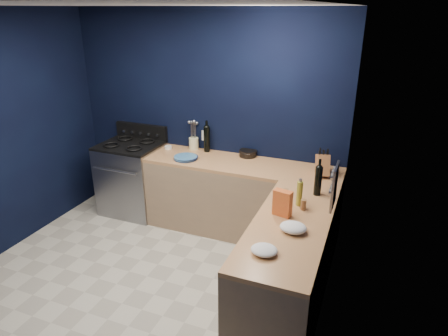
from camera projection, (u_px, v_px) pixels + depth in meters
The scene contains 27 objects.
floor at pixel (135, 290), 3.90m from camera, with size 3.50×3.50×0.02m, color #B7B2A0.
ceiling at pixel (105, 3), 2.91m from camera, with size 3.50×3.50×0.02m, color silver.
wall_back at pixel (206, 118), 4.92m from camera, with size 3.50×0.02×2.60m, color black.
wall_right at pixel (330, 202), 2.80m from camera, with size 0.02×3.50×2.60m, color black.
cab_back at pixel (241, 200), 4.76m from camera, with size 2.30×0.63×0.86m, color #977757.
top_back at pixel (242, 165), 4.59m from camera, with size 2.30×0.63×0.04m, color brown.
cab_right at pixel (287, 270), 3.49m from camera, with size 0.63×1.67×0.86m, color #977757.
top_right at pixel (290, 226), 3.32m from camera, with size 0.63×1.67×0.04m, color brown.
gas_range at pixel (133, 179), 5.26m from camera, with size 0.76×0.66×0.92m, color gray.
oven_door at pixel (119, 189), 4.99m from camera, with size 0.59×0.02×0.42m, color black.
cooktop at pixel (130, 145), 5.08m from camera, with size 0.76×0.66×0.03m, color black.
backguard at pixel (142, 131), 5.30m from camera, with size 0.76×0.06×0.20m, color black.
spice_panel at pixel (335, 186), 3.33m from camera, with size 0.02×0.28×0.38m, color gray.
wall_outlet at pixel (205, 136), 4.98m from camera, with size 0.09×0.02×0.13m, color white.
plate_stack at pixel (186, 158), 4.71m from camera, with size 0.28×0.28×0.04m, color #316391.
ramekin at pixel (168, 147), 5.06m from camera, with size 0.09×0.09×0.04m, color white.
utensil_crock at pixel (194, 143), 5.03m from camera, with size 0.12×0.12×0.15m, color #F3EDC2.
wine_bottle_back at pixel (207, 139), 4.91m from camera, with size 0.08×0.08×0.32m, color black.
lemon_basket at pixel (248, 153), 4.79m from camera, with size 0.21×0.21×0.08m, color black.
knife_block at pixel (322, 165), 4.23m from camera, with size 0.12×0.21×0.23m, color brown.
wine_bottle_right at pixel (318, 181), 3.77m from camera, with size 0.07×0.07×0.29m, color black.
oil_bottle at pixel (299, 194), 3.57m from camera, with size 0.05×0.05×0.23m, color olive.
spice_jar_near at pixel (286, 194), 3.72m from camera, with size 0.05×0.05×0.10m, color olive.
spice_jar_far at pixel (303, 205), 3.52m from camera, with size 0.05×0.05×0.10m, color olive.
crouton_bag at pixel (282, 203), 3.40m from camera, with size 0.16×0.07×0.23m, color red.
towel_front at pixel (293, 227), 3.18m from camera, with size 0.22×0.19×0.08m, color white.
towel_end at pixel (264, 250), 2.90m from camera, with size 0.20×0.18×0.06m, color white.
Camera 1 is at (1.98, -2.61, 2.58)m, focal length 31.63 mm.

